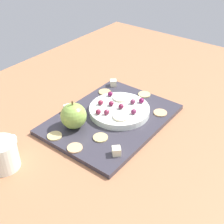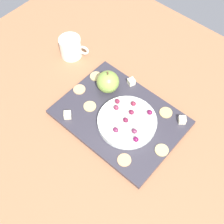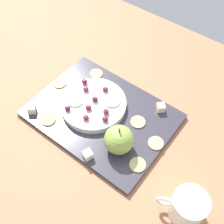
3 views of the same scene
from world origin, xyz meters
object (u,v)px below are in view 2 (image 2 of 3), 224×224
(grape_1, at_px, (133,104))
(apple_slice_0, at_px, (144,122))
(apple_whole, at_px, (108,82))
(cracker_0, at_px, (96,76))
(grape_7, at_px, (131,112))
(cracker_5, at_px, (90,106))
(grape_2, at_px, (117,101))
(serving_dish, at_px, (127,122))
(apple_slice_1, at_px, (110,119))
(cracker_2, at_px, (124,160))
(cracker_3, at_px, (162,150))
(grape_0, at_px, (116,108))
(grape_6, at_px, (116,130))
(grape_8, at_px, (150,112))
(platter, at_px, (120,117))
(cheese_cube_0, at_px, (182,120))
(cheese_cube_2, at_px, (131,82))
(cup, at_px, (71,47))
(grape_3, at_px, (136,139))
(cracker_1, at_px, (79,89))
(cracker_4, at_px, (166,113))
(grape_4, at_px, (126,120))
(grape_5, at_px, (134,131))
(cheese_cube_1, at_px, (68,115))

(grape_1, bearing_deg, apple_slice_0, 155.82)
(apple_whole, relative_size, cracker_0, 1.83)
(apple_whole, bearing_deg, grape_7, 164.82)
(cracker_5, height_order, grape_2, grape_2)
(serving_dish, height_order, apple_slice_1, apple_slice_1)
(cracker_2, relative_size, grape_2, 2.36)
(cracker_3, bearing_deg, grape_1, -20.69)
(grape_0, bearing_deg, apple_slice_0, -168.72)
(grape_6, xyz_separation_m, grape_8, (-0.04, -0.12, 0.00))
(platter, bearing_deg, grape_0, -8.37)
(grape_6, xyz_separation_m, grape_7, (0.00, -0.08, -0.00))
(cracker_2, bearing_deg, grape_7, -57.99)
(grape_2, distance_m, apple_slice_0, 0.11)
(cheese_cube_0, bearing_deg, cheese_cube_2, -3.34)
(cracker_0, distance_m, cracker_2, 0.33)
(apple_whole, bearing_deg, cup, -10.07)
(grape_3, height_order, grape_7, same)
(cheese_cube_2, xyz_separation_m, cracker_1, (0.12, 0.14, -0.01))
(cracker_4, height_order, grape_7, grape_7)
(apple_whole, xyz_separation_m, cup, (0.22, -0.04, -0.01))
(cracker_2, xyz_separation_m, cup, (0.43, -0.21, 0.02))
(grape_4, bearing_deg, grape_5, 163.99)
(grape_4, bearing_deg, grape_7, -81.31)
(cracker_0, distance_m, grape_6, 0.24)
(grape_2, bearing_deg, grape_6, 128.04)
(cracker_2, height_order, grape_3, grape_3)
(cheese_cube_2, xyz_separation_m, grape_8, (-0.13, 0.07, 0.02))
(serving_dish, height_order, cheese_cube_1, cheese_cube_1)
(cracker_2, bearing_deg, cracker_4, -88.50)
(grape_1, bearing_deg, cracker_5, 38.77)
(cheese_cube_1, distance_m, cracker_5, 0.08)
(grape_5, relative_size, grape_6, 1.00)
(grape_8, bearing_deg, grape_5, 94.21)
(apple_slice_0, bearing_deg, grape_0, 11.28)
(serving_dish, distance_m, cracker_3, 0.14)
(cheese_cube_0, relative_size, grape_4, 1.25)
(cheese_cube_0, relative_size, grape_0, 1.25)
(apple_whole, bearing_deg, cracker_1, 43.91)
(apple_slice_1, bearing_deg, cracker_2, 149.44)
(cracker_3, distance_m, grape_2, 0.21)
(cracker_5, height_order, apple_slice_0, apple_slice_0)
(cheese_cube_1, xyz_separation_m, cracker_1, (0.05, -0.10, -0.01))
(cracker_1, distance_m, grape_8, 0.26)
(cracker_1, relative_size, grape_4, 2.36)
(apple_whole, height_order, grape_3, apple_whole)
(apple_whole, bearing_deg, cheese_cube_2, -123.09)
(cheese_cube_0, xyz_separation_m, cup, (0.48, 0.02, 0.01))
(cheese_cube_2, relative_size, grape_0, 1.25)
(cracker_2, xyz_separation_m, grape_0, (0.13, -0.11, 0.03))
(cheese_cube_2, relative_size, grape_4, 1.25)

